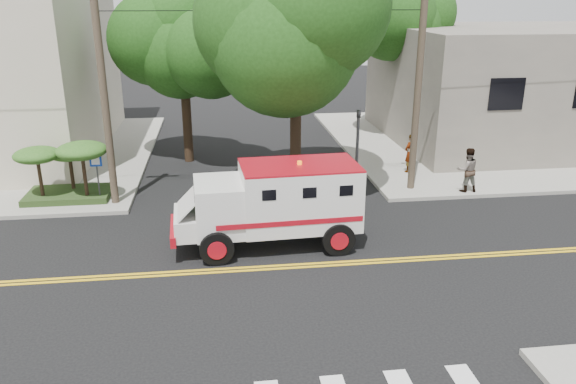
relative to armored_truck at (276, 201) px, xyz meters
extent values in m
plane|color=black|center=(-0.16, -1.61, -1.54)|extent=(100.00, 100.00, 0.00)
cube|color=gray|center=(13.34, 11.89, -1.46)|extent=(17.00, 17.00, 0.15)
cube|color=#686259|center=(14.84, 12.39, 1.61)|extent=(14.00, 12.00, 6.00)
cylinder|color=#382D23|center=(-5.76, 4.39, 2.96)|extent=(0.28, 0.28, 9.00)
cylinder|color=#382D23|center=(6.14, 4.59, 2.96)|extent=(0.28, 0.28, 9.00)
cylinder|color=black|center=(1.34, 4.89, 1.96)|extent=(0.44, 0.44, 7.00)
sphere|color=#193E11|center=(1.34, 4.89, 5.46)|extent=(5.32, 5.32, 5.32)
cylinder|color=black|center=(-3.16, 10.39, 1.26)|extent=(0.44, 0.44, 5.60)
sphere|color=#193E11|center=(-3.16, 10.39, 4.06)|extent=(3.92, 3.92, 3.92)
sphere|color=#193E11|center=(-2.32, 9.83, 4.48)|extent=(3.36, 3.36, 3.36)
cylinder|color=black|center=(8.34, 14.39, 1.44)|extent=(0.44, 0.44, 5.95)
sphere|color=#193E11|center=(8.34, 14.39, 4.41)|extent=(4.20, 4.20, 4.20)
sphere|color=#193E11|center=(9.24, 13.79, 4.86)|extent=(3.60, 3.60, 3.60)
cylinder|color=#3F3F42|center=(3.64, 3.99, 0.26)|extent=(0.12, 0.12, 3.60)
imported|color=#3F3F42|center=(3.64, 3.99, 1.61)|extent=(0.15, 0.18, 0.90)
cylinder|color=#3F3F42|center=(-6.36, 4.59, -0.54)|extent=(0.06, 0.06, 2.00)
cube|color=#0C33A5|center=(-6.36, 4.53, 0.26)|extent=(0.45, 0.03, 0.45)
cube|color=#1E3314|center=(-7.66, 5.19, -1.27)|extent=(3.20, 2.00, 0.24)
cylinder|color=black|center=(-8.56, 4.89, -0.39)|extent=(0.14, 0.14, 1.52)
ellipsoid|color=#225018|center=(-8.56, 4.89, 0.47)|extent=(1.73, 1.73, 0.60)
cylinder|color=black|center=(-7.56, 5.59, -0.47)|extent=(0.14, 0.14, 1.36)
ellipsoid|color=#225018|center=(-7.56, 5.59, 0.30)|extent=(1.55, 1.55, 0.54)
cylinder|color=black|center=(-6.86, 4.69, -0.31)|extent=(0.14, 0.14, 1.68)
ellipsoid|color=#225018|center=(-6.86, 4.69, 0.64)|extent=(1.91, 1.91, 0.66)
cube|color=silver|center=(0.77, 0.04, 0.12)|extent=(3.79, 2.35, 1.98)
cube|color=silver|center=(-1.78, -0.09, -0.07)|extent=(1.61, 2.15, 1.61)
cube|color=black|center=(-2.52, -0.12, 0.35)|extent=(0.14, 1.61, 0.66)
cube|color=silver|center=(-2.77, -0.14, -0.55)|extent=(0.94, 1.93, 0.66)
cube|color=#9F0C17|center=(-3.24, -0.16, -0.78)|extent=(0.27, 2.04, 0.33)
cube|color=#9F0C17|center=(0.77, 0.04, 1.14)|extent=(3.79, 2.35, 0.06)
cylinder|color=black|center=(-1.92, -1.15, -1.02)|extent=(1.05, 0.35, 1.04)
cylinder|color=black|center=(-2.02, 0.96, -1.02)|extent=(1.05, 0.35, 1.04)
cylinder|color=black|center=(1.86, -0.97, -1.02)|extent=(1.05, 0.35, 1.04)
cylinder|color=black|center=(1.75, 1.15, -1.02)|extent=(1.05, 0.35, 1.04)
imported|color=gray|center=(6.80, 6.76, -0.52)|extent=(0.76, 0.69, 1.75)
imported|color=gray|center=(8.21, 3.89, -0.48)|extent=(0.88, 0.69, 1.81)
camera|label=1|loc=(-1.77, -16.65, 6.16)|focal=35.00mm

